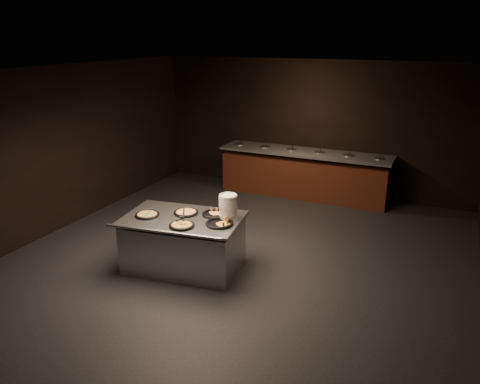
% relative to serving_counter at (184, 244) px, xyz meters
% --- Properties ---
extents(room, '(7.02, 8.02, 2.92)m').
position_rel_serving_counter_xyz_m(room, '(0.64, 0.44, 1.05)').
color(room, black).
rests_on(room, ground).
extents(salad_bar, '(3.70, 0.83, 1.18)m').
position_rel_serving_counter_xyz_m(salad_bar, '(0.64, 4.00, 0.04)').
color(salad_bar, '#541E13').
rests_on(salad_bar, ground).
extents(serving_counter, '(1.87, 1.35, 0.83)m').
position_rel_serving_counter_xyz_m(serving_counter, '(0.00, 0.00, 0.00)').
color(serving_counter, '#ADAFB4').
rests_on(serving_counter, ground).
extents(plate_stack, '(0.26, 0.26, 0.36)m').
position_rel_serving_counter_xyz_m(plate_stack, '(0.63, 0.24, 0.61)').
color(plate_stack, white).
rests_on(plate_stack, serving_counter).
extents(pan_veggie_whole, '(0.36, 0.36, 0.04)m').
position_rel_serving_counter_xyz_m(pan_veggie_whole, '(-0.51, -0.17, 0.45)').
color(pan_veggie_whole, black).
rests_on(pan_veggie_whole, serving_counter).
extents(pan_cheese_whole, '(0.37, 0.37, 0.04)m').
position_rel_serving_counter_xyz_m(pan_cheese_whole, '(-0.03, 0.15, 0.45)').
color(pan_cheese_whole, black).
rests_on(pan_cheese_whole, serving_counter).
extents(pan_cheese_slices_a, '(0.37, 0.37, 0.04)m').
position_rel_serving_counter_xyz_m(pan_cheese_slices_a, '(0.38, 0.28, 0.45)').
color(pan_cheese_slices_a, black).
rests_on(pan_cheese_slices_a, serving_counter).
extents(pan_cheese_slices_b, '(0.36, 0.36, 0.04)m').
position_rel_serving_counter_xyz_m(pan_cheese_slices_b, '(0.17, -0.30, 0.45)').
color(pan_cheese_slices_b, black).
rests_on(pan_cheese_slices_b, serving_counter).
extents(pan_veggie_slices, '(0.40, 0.40, 0.04)m').
position_rel_serving_counter_xyz_m(pan_veggie_slices, '(0.62, -0.02, 0.45)').
color(pan_veggie_slices, black).
rests_on(pan_veggie_slices, serving_counter).
extents(server_left, '(0.23, 0.30, 0.17)m').
position_rel_serving_counter_xyz_m(server_left, '(0.06, -0.07, 0.51)').
color(server_left, '#ADAFB4').
rests_on(server_left, serving_counter).
extents(server_right, '(0.30, 0.12, 0.14)m').
position_rel_serving_counter_xyz_m(server_right, '(0.19, -0.29, 0.50)').
color(server_right, '#ADAFB4').
rests_on(server_right, serving_counter).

